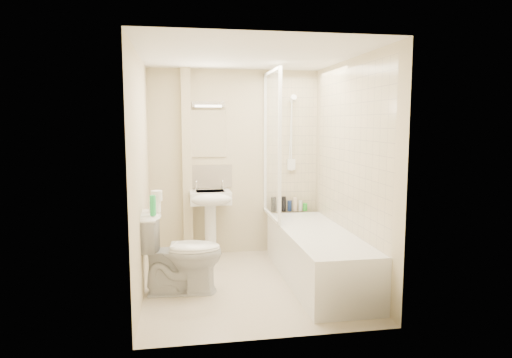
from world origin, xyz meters
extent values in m
plane|color=beige|center=(0.00, 0.00, 0.00)|extent=(2.50, 2.50, 0.00)
cube|color=beige|center=(0.00, 1.25, 1.20)|extent=(2.20, 0.02, 2.40)
cube|color=beige|center=(-1.10, 0.00, 1.20)|extent=(0.02, 2.50, 2.40)
cube|color=beige|center=(1.10, 0.00, 1.20)|extent=(0.02, 2.50, 2.40)
cube|color=white|center=(0.00, 0.00, 2.40)|extent=(2.20, 2.50, 0.02)
cube|color=beige|center=(0.75, 1.24, 1.42)|extent=(0.70, 0.01, 1.75)
cube|color=beige|center=(1.09, 0.01, 1.42)|extent=(0.01, 2.10, 1.75)
cube|color=beige|center=(-0.62, 1.19, 1.20)|extent=(0.12, 0.12, 2.40)
cube|color=beige|center=(-0.34, 1.24, 1.03)|extent=(0.60, 0.02, 0.30)
cube|color=white|center=(-0.34, 1.24, 1.58)|extent=(0.46, 0.01, 0.60)
cube|color=silver|center=(-0.34, 1.22, 1.95)|extent=(0.42, 0.07, 0.07)
cube|color=white|center=(0.75, 0.01, 0.28)|extent=(0.70, 2.10, 0.55)
cube|color=white|center=(0.75, 0.01, 0.49)|extent=(0.56, 1.96, 0.05)
cube|color=white|center=(0.40, 0.80, 1.45)|extent=(0.01, 0.90, 1.80)
cube|color=white|center=(0.40, 1.23, 1.45)|extent=(0.04, 0.04, 1.80)
cube|color=white|center=(0.40, 0.35, 1.45)|extent=(0.04, 0.04, 1.80)
cube|color=white|center=(0.40, 0.80, 2.33)|extent=(0.04, 0.90, 0.04)
cube|color=white|center=(0.40, 0.80, 0.57)|extent=(0.04, 0.90, 0.03)
cylinder|color=white|center=(0.75, 1.22, 1.55)|extent=(0.02, 0.02, 0.90)
cylinder|color=white|center=(0.75, 1.22, 1.10)|extent=(0.05, 0.05, 0.02)
cylinder|color=white|center=(0.75, 1.22, 2.00)|extent=(0.05, 0.05, 0.02)
cylinder|color=white|center=(0.75, 1.15, 2.03)|extent=(0.08, 0.11, 0.11)
cube|color=white|center=(0.75, 1.21, 1.17)|extent=(0.10, 0.05, 0.14)
cylinder|color=white|center=(0.73, 1.19, 1.60)|extent=(0.01, 0.13, 0.84)
cylinder|color=white|center=(-0.34, 1.08, 0.34)|extent=(0.15, 0.15, 0.69)
cube|color=white|center=(-0.34, 1.05, 0.79)|extent=(0.51, 0.39, 0.16)
ellipsoid|color=white|center=(-0.34, 0.88, 0.79)|extent=(0.51, 0.22, 0.16)
cube|color=silver|center=(-0.34, 1.05, 0.85)|extent=(0.35, 0.26, 0.04)
cylinder|color=white|center=(-0.51, 1.16, 0.91)|extent=(0.03, 0.03, 0.10)
cylinder|color=white|center=(-0.17, 1.16, 0.91)|extent=(0.03, 0.03, 0.10)
sphere|color=white|center=(-0.51, 1.16, 0.97)|extent=(0.04, 0.04, 0.04)
sphere|color=white|center=(-0.17, 1.16, 0.97)|extent=(0.04, 0.04, 0.04)
cylinder|color=black|center=(0.50, 1.16, 0.65)|extent=(0.07, 0.07, 0.20)
cylinder|color=silver|center=(0.57, 1.16, 0.64)|extent=(0.06, 0.06, 0.17)
cylinder|color=black|center=(0.64, 1.16, 0.65)|extent=(0.06, 0.06, 0.20)
cylinder|color=navy|center=(0.72, 1.16, 0.62)|extent=(0.06, 0.06, 0.14)
cylinder|color=beige|center=(0.80, 1.16, 0.64)|extent=(0.06, 0.06, 0.18)
cylinder|color=silver|center=(0.87, 1.16, 0.62)|extent=(0.05, 0.05, 0.14)
cylinder|color=green|center=(0.93, 1.16, 0.60)|extent=(0.06, 0.06, 0.10)
imported|color=white|center=(-0.72, -0.10, 0.42)|extent=(0.58, 0.88, 0.84)
cylinder|color=white|center=(-0.97, -0.05, 0.89)|extent=(0.12, 0.12, 0.11)
cylinder|color=white|center=(-0.95, -0.05, 1.00)|extent=(0.11, 0.11, 0.10)
cylinder|color=#2ACA61|center=(-0.98, -0.24, 0.93)|extent=(0.06, 0.06, 0.20)
camera|label=1|loc=(-0.72, -4.66, 1.73)|focal=32.00mm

